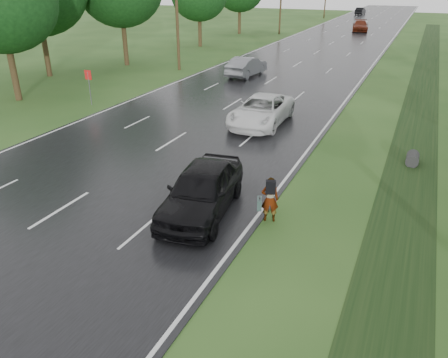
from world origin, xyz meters
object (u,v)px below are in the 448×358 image
white_pickup (261,110)px  dark_sedan (202,190)px  pedestrian (269,199)px  road_sign (89,80)px  silver_sedan (247,66)px

white_pickup → dark_sedan: (1.60, -10.66, 0.09)m
pedestrian → white_pickup: bearing=-88.1°
road_sign → dark_sedan: (13.31, -10.00, -0.72)m
silver_sedan → white_pickup: bearing=120.0°
road_sign → silver_sedan: road_sign is taller
dark_sedan → silver_sedan: size_ratio=1.06×
road_sign → silver_sedan: size_ratio=0.47×
pedestrian → silver_sedan: (-9.68, 22.38, -0.00)m
white_pickup → pedestrian: bearing=-70.0°
silver_sedan → road_sign: bearing=69.8°
dark_sedan → white_pickup: bearing=90.4°
pedestrian → dark_sedan: 2.41m
road_sign → silver_sedan: (6.00, 12.84, -0.79)m
pedestrian → silver_sedan: 24.39m
pedestrian → white_pickup: pedestrian is taller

